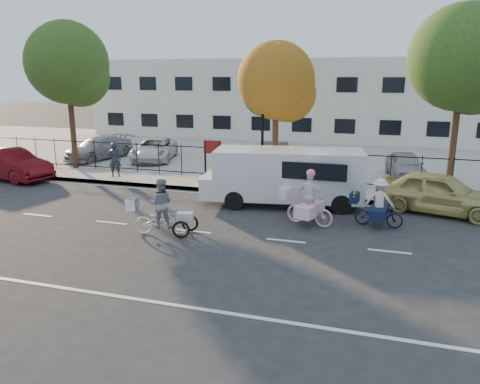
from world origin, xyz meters
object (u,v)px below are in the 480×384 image
(lot_car_d, at_px, (405,165))
(zebra_trike, at_px, (161,213))
(bull_bike, at_px, (378,207))
(red_sedan, at_px, (10,164))
(unicorn_bike, at_px, (309,205))
(lot_car_c, at_px, (275,154))
(lamppost, at_px, (263,116))
(white_van, at_px, (286,175))
(pedestrian, at_px, (115,160))
(lot_car_a, at_px, (99,148))
(lot_car_b, at_px, (155,149))
(gold_sedan, at_px, (439,193))

(lot_car_d, bearing_deg, zebra_trike, -136.27)
(bull_bike, height_order, red_sedan, bull_bike)
(unicorn_bike, distance_m, lot_car_d, 8.56)
(red_sedan, height_order, lot_car_c, red_sedan)
(lamppost, xyz_separation_m, white_van, (1.65, -2.85, -1.93))
(lot_car_c, bearing_deg, unicorn_bike, -77.76)
(pedestrian, xyz_separation_m, lot_car_a, (-3.49, 3.97, -0.18))
(bull_bike, bearing_deg, lamppost, 54.25)
(bull_bike, relative_size, red_sedan, 0.40)
(red_sedan, relative_size, lot_car_c, 1.20)
(white_van, height_order, pedestrian, white_van)
(pedestrian, height_order, lot_car_b, pedestrian)
(pedestrian, bearing_deg, zebra_trike, 109.76)
(lamppost, xyz_separation_m, zebra_trike, (-1.33, -7.35, -2.42))
(lamppost, bearing_deg, bull_bike, -41.60)
(bull_bike, distance_m, lot_car_a, 17.38)
(lamppost, distance_m, lot_car_b, 8.46)
(bull_bike, height_order, gold_sedan, bull_bike)
(bull_bike, xyz_separation_m, gold_sedan, (2.06, 2.24, 0.10))
(lamppost, relative_size, lot_car_b, 0.97)
(gold_sedan, bearing_deg, lot_car_c, 65.81)
(lot_car_c, xyz_separation_m, lot_car_d, (6.54, -1.22, -0.00))
(bull_bike, distance_m, lot_car_c, 10.21)
(lamppost, relative_size, white_van, 0.69)
(unicorn_bike, bearing_deg, white_van, 45.42)
(lot_car_a, bearing_deg, lot_car_b, 23.04)
(white_van, relative_size, lot_car_d, 1.76)
(lamppost, xyz_separation_m, lot_car_a, (-10.48, 3.16, -2.33))
(bull_bike, distance_m, red_sedan, 17.00)
(zebra_trike, bearing_deg, red_sedan, 50.09)
(pedestrian, bearing_deg, lot_car_d, 174.45)
(lot_car_b, relative_size, lot_car_d, 1.25)
(unicorn_bike, relative_size, lot_car_c, 0.52)
(unicorn_bike, height_order, gold_sedan, unicorn_bike)
(gold_sedan, relative_size, lot_car_b, 0.99)
(zebra_trike, distance_m, unicorn_bike, 4.82)
(pedestrian, xyz_separation_m, lot_car_b, (-0.24, 4.53, -0.19))
(lot_car_a, height_order, lot_car_d, lot_car_a)
(zebra_trike, relative_size, lot_car_d, 0.58)
(white_van, xyz_separation_m, gold_sedan, (5.51, 0.55, -0.43))
(unicorn_bike, xyz_separation_m, gold_sedan, (4.26, 2.75, 0.05))
(zebra_trike, height_order, bull_bike, zebra_trike)
(bull_bike, xyz_separation_m, red_sedan, (-16.85, 2.24, 0.09))
(unicorn_bike, relative_size, lot_car_a, 0.44)
(lot_car_a, bearing_deg, unicorn_bike, -18.17)
(lamppost, bearing_deg, lot_car_c, 95.03)
(bull_bike, bearing_deg, white_van, 69.81)
(pedestrian, bearing_deg, white_van, 145.64)
(zebra_trike, bearing_deg, lamppost, -24.29)
(bull_bike, xyz_separation_m, white_van, (-3.46, 1.69, 0.54))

